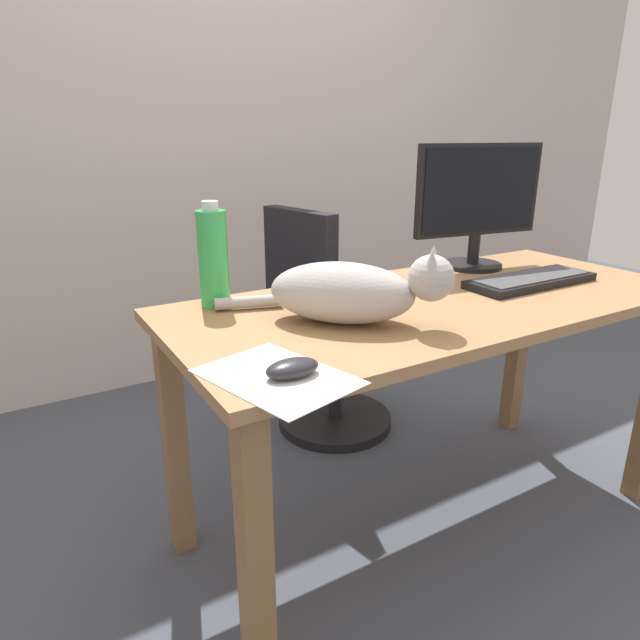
% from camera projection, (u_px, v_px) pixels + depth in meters
% --- Properties ---
extents(ground_plane, '(8.00, 8.00, 0.00)m').
position_uv_depth(ground_plane, '(424.00, 517.00, 1.82)').
color(ground_plane, '#474C56').
extents(back_wall, '(6.00, 0.04, 2.60)m').
position_uv_depth(back_wall, '(227.00, 110.00, 2.65)').
color(back_wall, beige).
rests_on(back_wall, ground_plane).
extents(desk, '(1.55, 0.68, 0.75)m').
position_uv_depth(desk, '(437.00, 334.00, 1.61)').
color(desk, '#9E7247').
rests_on(desk, ground_plane).
extents(office_chair, '(0.49, 0.48, 0.94)m').
position_uv_depth(office_chair, '(327.00, 339.00, 2.24)').
color(office_chair, black).
rests_on(office_chair, ground_plane).
extents(monitor, '(0.48, 0.20, 0.41)m').
position_uv_depth(monitor, '(478.00, 202.00, 1.86)').
color(monitor, black).
rests_on(monitor, desk).
extents(keyboard, '(0.44, 0.15, 0.03)m').
position_uv_depth(keyboard, '(531.00, 280.00, 1.71)').
color(keyboard, black).
rests_on(keyboard, desk).
extents(cat, '(0.45, 0.46, 0.20)m').
position_uv_depth(cat, '(351.00, 291.00, 1.35)').
color(cat, '#B2ADA8').
rests_on(cat, desk).
extents(computer_mouse, '(0.11, 0.06, 0.04)m').
position_uv_depth(computer_mouse, '(292.00, 368.00, 1.06)').
color(computer_mouse, '#232328').
rests_on(computer_mouse, desk).
extents(paper_sheet, '(0.28, 0.34, 0.00)m').
position_uv_depth(paper_sheet, '(277.00, 377.00, 1.07)').
color(paper_sheet, white).
rests_on(paper_sheet, desk).
extents(water_bottle, '(0.08, 0.08, 0.28)m').
position_uv_depth(water_bottle, '(213.00, 258.00, 1.47)').
color(water_bottle, green).
rests_on(water_bottle, desk).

